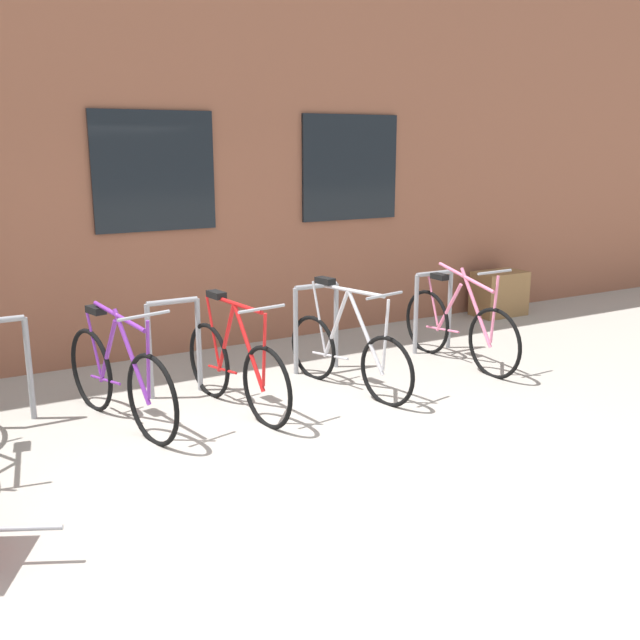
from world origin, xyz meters
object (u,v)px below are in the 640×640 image
bicycle_silver (348,352)px  bicycle_red (236,367)px  planter_box (499,293)px  bicycle_pink (459,328)px  bicycle_purple (119,379)px

bicycle_silver → bicycle_red: 1.12m
planter_box → bicycle_pink: bearing=-142.8°
bicycle_pink → planter_box: (1.95, 1.48, -0.09)m
bicycle_pink → bicycle_silver: bearing=-173.8°
bicycle_silver → planter_box: bicycle_silver is taller
bicycle_silver → bicycle_purple: 2.11m
bicycle_silver → bicycle_pink: bearing=6.2°
bicycle_pink → bicycle_purple: (-3.57, 0.03, 0.01)m
planter_box → bicycle_red: bearing=-160.6°
bicycle_purple → planter_box: bicycle_purple is taller
planter_box → bicycle_silver: bearing=-154.4°
bicycle_pink → bicycle_silver: size_ratio=1.08×
bicycle_silver → bicycle_purple: size_ratio=0.95×
bicycle_purple → planter_box: (5.52, 1.45, -0.10)m
bicycle_pink → bicycle_silver: 1.48m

